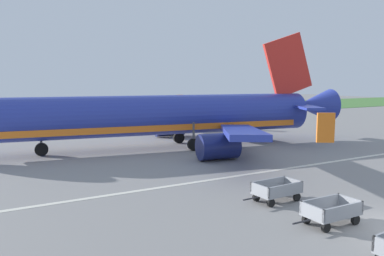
# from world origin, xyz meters

# --- Properties ---
(grass_strip) EXTENTS (220.00, 28.00, 0.06)m
(grass_strip) POSITION_xyz_m (0.00, 62.25, 0.03)
(grass_strip) COLOR #477A38
(grass_strip) RESTS_ON ground
(apron_stripe) EXTENTS (120.00, 0.36, 0.01)m
(apron_stripe) POSITION_xyz_m (0.00, 10.66, 0.01)
(apron_stripe) COLOR silver
(apron_stripe) RESTS_ON ground
(airplane) EXTENTS (37.59, 30.32, 11.34)m
(airplane) POSITION_xyz_m (0.34, 22.60, 3.05)
(airplane) COLOR #28389E
(airplane) RESTS_ON ground
(baggage_cart_second_in_row) EXTENTS (3.55, 1.42, 1.07)m
(baggage_cart_second_in_row) POSITION_xyz_m (-2.01, 1.55, 0.60)
(baggage_cart_second_in_row) COLOR gray
(baggage_cart_second_in_row) RESTS_ON ground
(baggage_cart_third_in_row) EXTENTS (3.58, 1.51, 1.07)m
(baggage_cart_third_in_row) POSITION_xyz_m (-1.90, 5.28, 0.60)
(baggage_cart_third_in_row) COLOR gray
(baggage_cart_third_in_row) RESTS_ON ground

